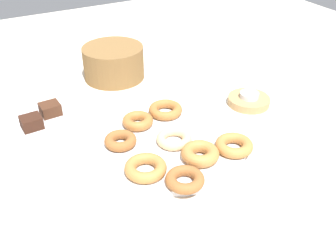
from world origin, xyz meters
TOP-DOWN VIEW (x-y plane):
  - ground_plane at (0.00, 0.00)m, footprint 2.40×2.40m
  - donut_plate at (0.00, 0.00)m, footprint 0.34×0.34m
  - donut_0 at (-0.12, 0.05)m, footprint 0.09×0.09m
  - donut_1 at (-0.04, 0.11)m, footprint 0.08×0.08m
  - donut_2 at (-0.11, -0.07)m, footprint 0.12×0.12m
  - donut_3 at (-0.05, -0.14)m, footprint 0.09×0.09m
  - donut_4 at (0.02, -0.08)m, footprint 0.12×0.12m
  - donut_5 at (0.04, 0.13)m, footprint 0.11×0.11m
  - donut_6 at (0.11, -0.09)m, footprint 0.12×0.12m
  - donut_7 at (-0.00, -0.00)m, footprint 0.12×0.12m
  - cake_plate at (-0.25, 0.25)m, footprint 0.21×0.21m
  - brownie_near at (-0.28, 0.23)m, footprint 0.05×0.05m
  - brownie_far at (-0.22, 0.27)m, footprint 0.05×0.05m
  - candle_holder at (0.29, 0.08)m, footprint 0.12×0.12m
  - tealight at (0.29, 0.08)m, footprint 0.05×0.05m
  - basket at (0.02, 0.42)m, footprint 0.21×0.21m

SIDE VIEW (x-z plane):
  - ground_plane at x=0.00m, z-range 0.00..0.00m
  - cake_plate at x=-0.25m, z-range 0.00..0.01m
  - donut_plate at x=0.00m, z-range 0.00..0.01m
  - candle_holder at x=0.29m, z-range 0.00..0.02m
  - donut_7 at x=0.00m, z-range 0.01..0.04m
  - donut_3 at x=-0.05m, z-range 0.01..0.04m
  - donut_5 at x=0.04m, z-range 0.01..0.04m
  - donut_0 at x=-0.12m, z-range 0.01..0.04m
  - donut_1 at x=-0.04m, z-range 0.01..0.04m
  - donut_2 at x=-0.11m, z-range 0.01..0.04m
  - donut_6 at x=0.11m, z-range 0.01..0.04m
  - brownie_near at x=-0.28m, z-range 0.01..0.04m
  - brownie_far at x=-0.22m, z-range 0.01..0.04m
  - tealight at x=0.29m, z-range 0.02..0.04m
  - donut_4 at x=0.02m, z-range 0.01..0.04m
  - basket at x=0.02m, z-range 0.00..0.10m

